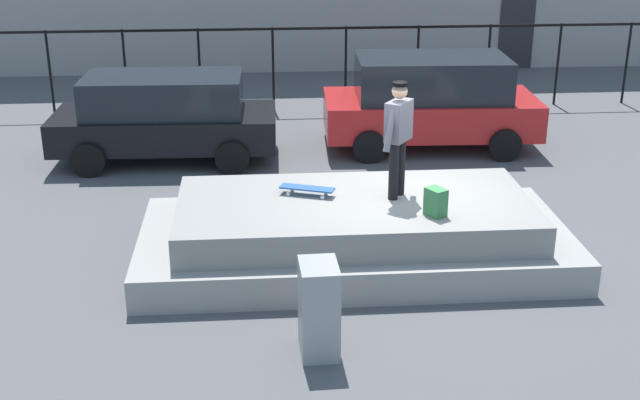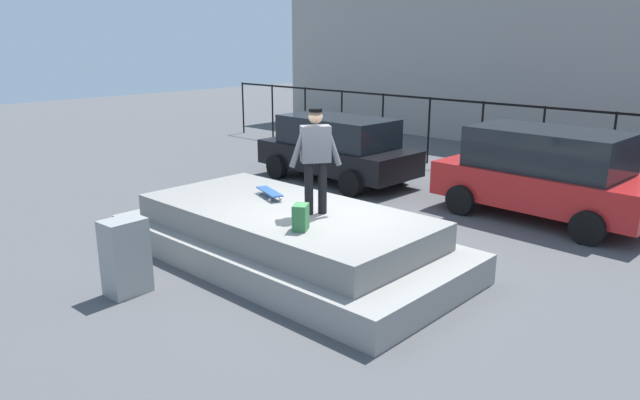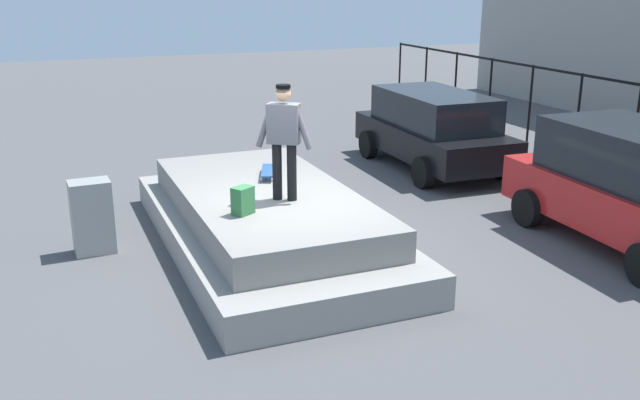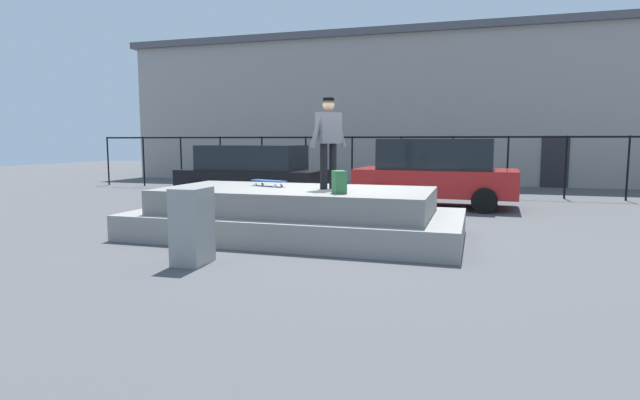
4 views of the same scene
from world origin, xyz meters
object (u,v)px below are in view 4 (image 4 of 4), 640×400
backpack (339,182)px  skateboarder (328,136)px  skateboard (269,181)px  car_red_hatchback_mid (436,171)px  utility_box (192,226)px  car_black_hatchback_near (252,172)px

backpack → skateboarder: bearing=177.4°
skateboard → car_red_hatchback_mid: bearing=60.6°
skateboarder → skateboard: 1.56m
skateboard → car_red_hatchback_mid: 5.81m
car_red_hatchback_mid → utility_box: bearing=-110.3°
skateboarder → skateboard: (-1.28, 0.16, -0.88)m
backpack → utility_box: 2.62m
car_black_hatchback_near → car_red_hatchback_mid: (5.32, 0.45, 0.08)m
skateboarder → backpack: skateboarder is taller
car_black_hatchback_near → skateboard: bearing=-61.8°
backpack → car_red_hatchback_mid: size_ratio=0.09×
skateboard → utility_box: 2.83m
car_black_hatchback_near → utility_box: 7.80m
skateboard → car_black_hatchback_near: (-2.47, 4.61, -0.12)m
skateboarder → utility_box: 3.23m
backpack → car_red_hatchback_mid: 6.09m
car_red_hatchback_mid → utility_box: (-2.90, -7.85, -0.41)m
skateboarder → car_black_hatchback_near: (-3.75, 4.77, -1.00)m
car_red_hatchback_mid → skateboarder: bearing=-106.8°
skateboard → backpack: (1.69, -0.91, 0.09)m
skateboard → utility_box: size_ratio=0.72×
skateboard → car_black_hatchback_near: 5.23m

